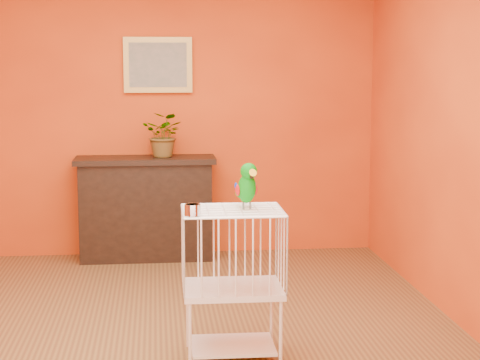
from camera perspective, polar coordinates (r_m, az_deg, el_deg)
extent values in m
plane|color=brown|center=(5.45, -5.48, -10.66)|extent=(4.50, 4.50, 0.00)
plane|color=#E75315|center=(7.42, -5.81, 4.67)|extent=(4.00, 0.00, 4.00)
plane|color=#E75315|center=(2.94, -5.34, -0.89)|extent=(4.00, 0.00, 4.00)
plane|color=#E75315|center=(5.56, 15.45, 3.19)|extent=(0.00, 4.50, 4.50)
cube|color=black|center=(7.31, -6.70, -2.20)|extent=(1.17, 0.39, 0.88)
cube|color=black|center=(7.24, -6.76, 1.42)|extent=(1.25, 0.45, 0.05)
cube|color=black|center=(7.14, -6.71, -2.45)|extent=(0.82, 0.02, 0.44)
cube|color=maroon|center=(7.29, -8.61, -3.05)|extent=(0.05, 0.18, 0.27)
cube|color=#384723|center=(7.28, -8.00, -3.04)|extent=(0.05, 0.18, 0.27)
cube|color=maroon|center=(7.28, -7.31, -3.03)|extent=(0.05, 0.18, 0.27)
cube|color=#384723|center=(7.28, -6.53, -3.02)|extent=(0.05, 0.18, 0.27)
cube|color=maroon|center=(7.28, -5.76, -3.01)|extent=(0.05, 0.18, 0.27)
imported|color=#26722D|center=(7.25, -5.39, 2.89)|extent=(0.49, 0.51, 0.31)
cube|color=#B08C3F|center=(7.37, -5.86, 8.15)|extent=(0.62, 0.03, 0.50)
cube|color=gray|center=(7.36, -5.86, 8.15)|extent=(0.52, 0.01, 0.40)
cube|color=white|center=(4.96, -0.53, -11.68)|extent=(0.50, 0.39, 0.02)
cube|color=white|center=(4.85, -0.53, -7.76)|extent=(0.59, 0.46, 0.04)
cube|color=white|center=(4.74, -0.54, -2.18)|extent=(0.59, 0.46, 0.01)
cylinder|color=white|center=(4.71, -3.58, -11.10)|extent=(0.02, 0.02, 0.41)
cylinder|color=white|center=(4.75, 2.92, -10.91)|extent=(0.02, 0.02, 0.41)
cylinder|color=white|center=(5.10, -3.73, -9.58)|extent=(0.02, 0.02, 0.41)
cylinder|color=white|center=(5.14, 2.26, -9.42)|extent=(0.02, 0.02, 0.41)
cylinder|color=silver|center=(4.54, -3.40, -2.13)|extent=(0.09, 0.09, 0.06)
cylinder|color=#59544C|center=(4.76, 0.24, -1.86)|extent=(0.01, 0.01, 0.04)
cylinder|color=#59544C|center=(4.78, 0.74, -1.83)|extent=(0.01, 0.01, 0.04)
ellipsoid|color=#028406|center=(4.75, 0.49, -0.60)|extent=(0.14, 0.18, 0.20)
ellipsoid|color=#028406|center=(4.71, 0.62, 0.63)|extent=(0.12, 0.12, 0.10)
cone|color=#FFAF15|center=(4.67, 0.83, 0.43)|extent=(0.06, 0.07, 0.06)
cone|color=black|center=(4.68, 0.78, 0.23)|extent=(0.03, 0.03, 0.03)
sphere|color=black|center=(4.68, 0.31, 0.71)|extent=(0.01, 0.01, 0.01)
sphere|color=black|center=(4.70, 1.09, 0.75)|extent=(0.01, 0.01, 0.01)
ellipsoid|color=#A50C0C|center=(4.74, -0.17, -0.73)|extent=(0.04, 0.06, 0.07)
ellipsoid|color=navy|center=(4.78, 1.07, -0.66)|extent=(0.04, 0.06, 0.07)
cone|color=#028406|center=(4.83, 0.21, -1.27)|extent=(0.09, 0.15, 0.11)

